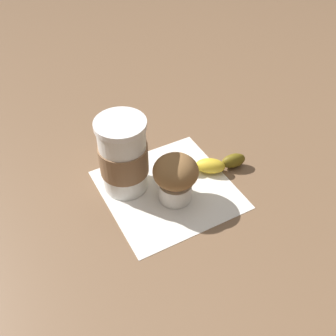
# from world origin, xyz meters

# --- Properties ---
(ground_plane) EXTENTS (3.00, 3.00, 0.00)m
(ground_plane) POSITION_xyz_m (0.00, 0.00, 0.00)
(ground_plane) COLOR brown
(paper_napkin) EXTENTS (0.25, 0.25, 0.00)m
(paper_napkin) POSITION_xyz_m (0.00, 0.00, 0.00)
(paper_napkin) COLOR white
(paper_napkin) RESTS_ON ground_plane
(coffee_cup) EXTENTS (0.09, 0.09, 0.15)m
(coffee_cup) POSITION_xyz_m (-0.06, 0.05, 0.07)
(coffee_cup) COLOR white
(coffee_cup) RESTS_ON paper_napkin
(muffin) EXTENTS (0.08, 0.08, 0.09)m
(muffin) POSITION_xyz_m (-0.00, -0.02, 0.05)
(muffin) COLOR white
(muffin) RESTS_ON paper_napkin
(banana) EXTENTS (0.13, 0.09, 0.03)m
(banana) POSITION_xyz_m (0.10, 0.00, 0.02)
(banana) COLOR gold
(banana) RESTS_ON paper_napkin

